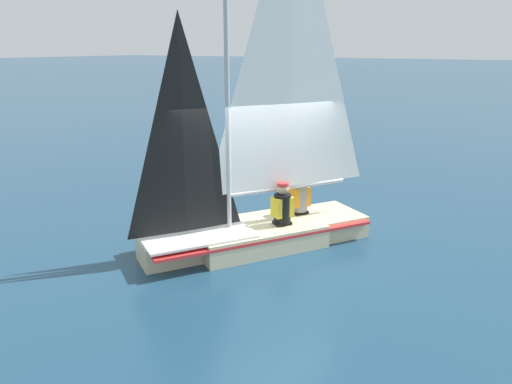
# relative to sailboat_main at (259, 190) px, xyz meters

# --- Properties ---
(ground_plane) EXTENTS (260.00, 260.00, 0.00)m
(ground_plane) POSITION_rel_sailboat_main_xyz_m (0.05, -0.03, -1.02)
(ground_plane) COLOR navy
(sailboat_main) EXTENTS (4.10, 3.32, 6.19)m
(sailboat_main) POSITION_rel_sailboat_main_xyz_m (0.00, 0.00, 0.00)
(sailboat_main) COLOR beige
(sailboat_main) RESTS_ON ground_plane
(sailor_helm) EXTENTS (0.43, 0.42, 1.16)m
(sailor_helm) POSITION_rel_sailboat_main_xyz_m (-0.20, 0.36, -0.39)
(sailor_helm) COLOR black
(sailor_helm) RESTS_ON ground_plane
(sailor_crew) EXTENTS (0.43, 0.42, 1.16)m
(sailor_crew) POSITION_rel_sailboat_main_xyz_m (-0.90, 0.36, -0.39)
(sailor_crew) COLOR black
(sailor_crew) RESTS_ON ground_plane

